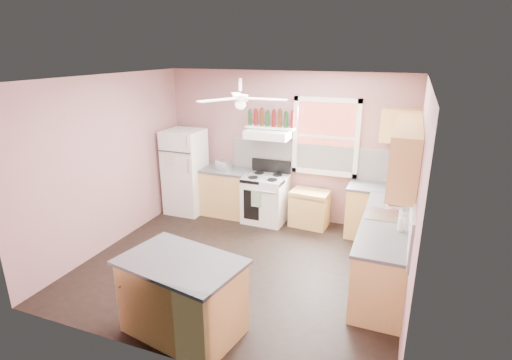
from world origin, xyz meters
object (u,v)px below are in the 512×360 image
at_px(stove, 265,199).
at_px(island, 183,298).
at_px(cart, 309,208).
at_px(refrigerator, 185,172).
at_px(toaster, 224,165).

distance_m(stove, island, 3.22).
bearing_deg(cart, refrigerator, -171.17).
xyz_separation_m(toaster, island, (1.03, -3.20, -0.56)).
distance_m(cart, island, 3.36).
height_order(refrigerator, island, refrigerator).
xyz_separation_m(refrigerator, stove, (1.60, 0.11, -0.38)).
height_order(toaster, stove, toaster).
distance_m(toaster, island, 3.41).
distance_m(toaster, stove, 1.00).
distance_m(toaster, cart, 1.77).
bearing_deg(cart, stove, -169.84).
height_order(toaster, island, toaster).
relative_size(refrigerator, cart, 2.46).
distance_m(refrigerator, island, 3.60).
bearing_deg(stove, island, -85.26).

